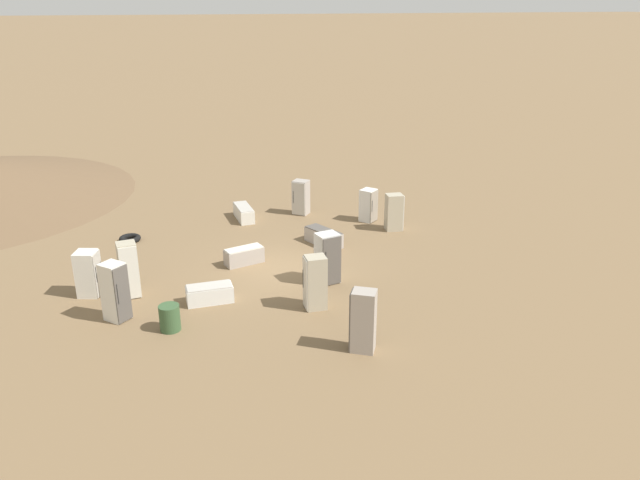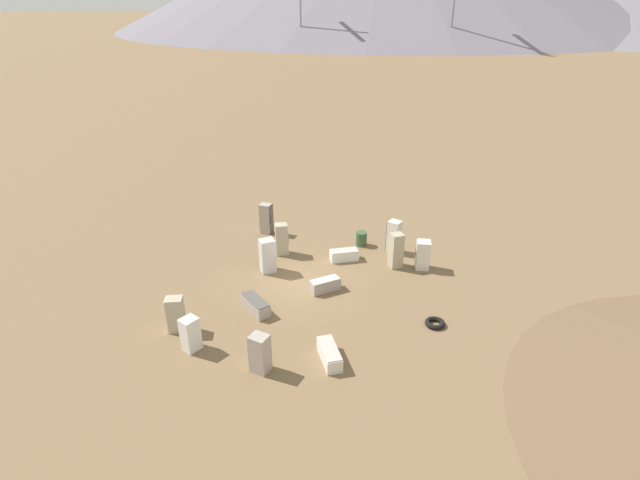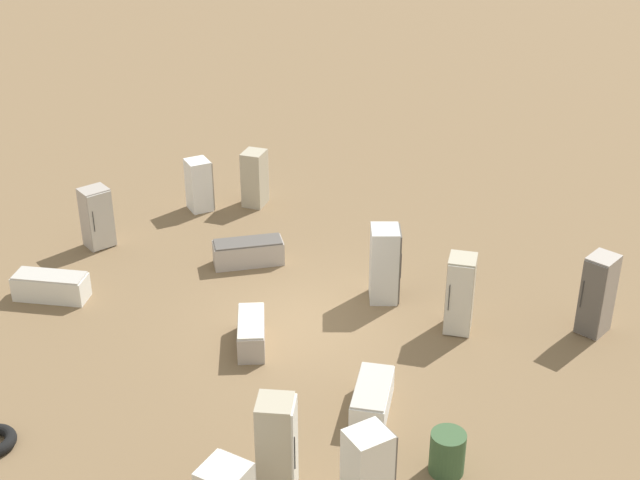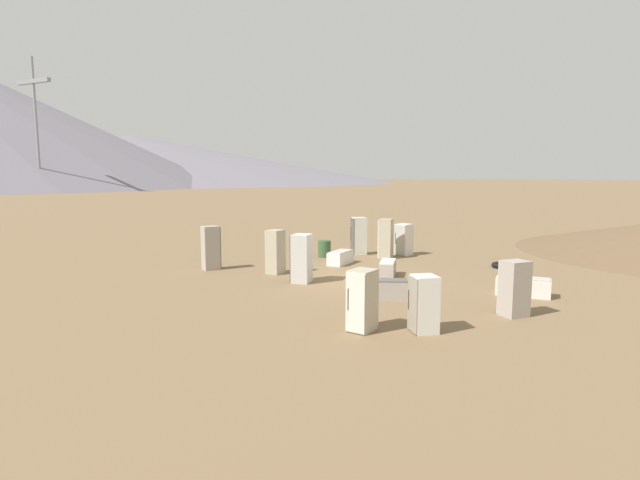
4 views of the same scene
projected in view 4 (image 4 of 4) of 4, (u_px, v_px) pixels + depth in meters
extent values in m
plane|color=brown|center=(355.00, 279.00, 19.51)|extent=(1000.00, 1000.00, 0.00)
cone|color=slate|center=(131.00, 159.00, 277.42)|extent=(291.48, 291.48, 25.90)
cube|color=gray|center=(41.00, 188.00, 119.73)|extent=(3.79, 3.79, 1.89)
cylinder|color=gray|center=(36.00, 121.00, 117.70)|extent=(0.63, 0.63, 29.66)
cube|color=gray|center=(33.00, 81.00, 116.53)|extent=(11.04, 0.95, 0.95)
cube|color=#A89E93|center=(388.00, 269.00, 20.05)|extent=(0.89, 1.57, 0.60)
cube|color=beige|center=(388.00, 261.00, 20.01)|extent=(0.85, 1.51, 0.04)
cube|color=silver|center=(404.00, 240.00, 25.41)|extent=(0.89, 0.88, 1.59)
cube|color=#BCB7AD|center=(400.00, 240.00, 25.16)|extent=(0.65, 0.27, 1.53)
cylinder|color=#2D2D2D|center=(395.00, 238.00, 25.30)|extent=(0.02, 0.02, 0.56)
cube|color=#B2A88E|center=(386.00, 239.00, 24.42)|extent=(0.64, 0.66, 1.93)
cube|color=silver|center=(380.00, 238.00, 24.54)|extent=(0.08, 0.60, 1.86)
cylinder|color=#2D2D2D|center=(380.00, 236.00, 24.74)|extent=(0.02, 0.02, 0.68)
cube|color=#A89E93|center=(515.00, 289.00, 14.34)|extent=(0.90, 0.91, 1.62)
cube|color=#BCB7AD|center=(507.00, 286.00, 14.63)|extent=(0.47, 0.52, 1.56)
cylinder|color=#2D2D2D|center=(512.00, 283.00, 14.74)|extent=(0.02, 0.02, 0.57)
cube|color=#A89E93|center=(381.00, 290.00, 16.46)|extent=(1.87, 1.25, 0.60)
cube|color=#56514C|center=(381.00, 280.00, 16.42)|extent=(1.79, 1.20, 0.04)
cube|color=#B2A88E|center=(275.00, 252.00, 20.60)|extent=(0.64, 0.70, 1.82)
cube|color=beige|center=(280.00, 251.00, 20.90)|extent=(0.57, 0.08, 1.74)
cylinder|color=#2D2D2D|center=(284.00, 249.00, 20.81)|extent=(0.02, 0.02, 0.64)
cube|color=white|center=(340.00, 258.00, 22.89)|extent=(0.72, 1.55, 0.56)
cube|color=#BCB7AD|center=(340.00, 251.00, 22.86)|extent=(0.69, 1.49, 0.04)
cube|color=silver|center=(359.00, 236.00, 25.57)|extent=(0.89, 0.88, 1.91)
cube|color=#56514C|center=(353.00, 236.00, 25.48)|extent=(0.40, 0.46, 1.83)
cylinder|color=#2D2D2D|center=(351.00, 234.00, 25.66)|extent=(0.02, 0.02, 0.67)
cube|color=#A89E93|center=(211.00, 248.00, 21.49)|extent=(0.83, 0.87, 1.88)
cube|color=#56514C|center=(218.00, 247.00, 21.67)|extent=(0.48, 0.32, 1.80)
cylinder|color=#2D2D2D|center=(221.00, 246.00, 21.51)|extent=(0.02, 0.02, 0.66)
cube|color=silver|center=(302.00, 258.00, 18.89)|extent=(0.76, 0.85, 1.84)
cube|color=#56514C|center=(293.00, 258.00, 18.99)|extent=(0.16, 0.72, 1.77)
cylinder|color=#2D2D2D|center=(295.00, 255.00, 19.24)|extent=(0.02, 0.02, 0.64)
cube|color=#B2A88E|center=(362.00, 300.00, 13.00)|extent=(0.68, 0.77, 1.62)
cube|color=silver|center=(355.00, 303.00, 12.70)|extent=(0.56, 0.13, 1.56)
cylinder|color=#2D2D2D|center=(348.00, 299.00, 12.78)|extent=(0.02, 0.02, 0.57)
cube|color=silver|center=(523.00, 287.00, 16.84)|extent=(1.73, 0.65, 0.59)
cube|color=#BCB7AD|center=(524.00, 278.00, 16.80)|extent=(1.67, 0.62, 0.04)
cube|color=white|center=(424.00, 304.00, 12.89)|extent=(0.87, 0.89, 1.49)
cube|color=gray|center=(413.00, 305.00, 12.83)|extent=(0.41, 0.54, 1.43)
cylinder|color=#2D2D2D|center=(408.00, 300.00, 13.04)|extent=(0.02, 0.02, 0.52)
torus|color=black|center=(502.00, 265.00, 21.97)|extent=(0.89, 0.89, 0.22)
cylinder|color=#385633|center=(324.00, 249.00, 24.84)|extent=(0.63, 0.63, 0.83)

